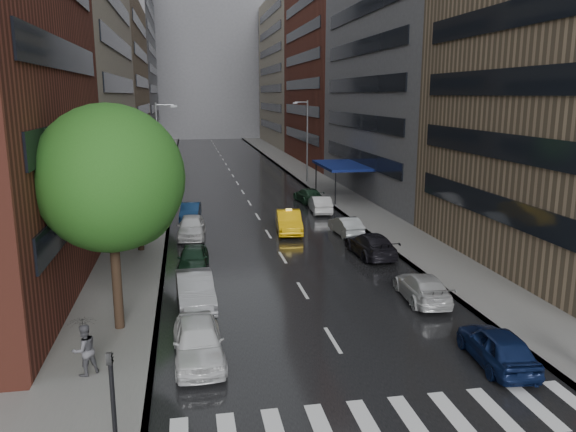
% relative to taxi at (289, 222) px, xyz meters
% --- Properties ---
extents(ground, '(220.00, 220.00, 0.00)m').
position_rel_taxi_xyz_m(ground, '(-1.53, -22.25, -0.80)').
color(ground, gray).
rests_on(ground, ground).
extents(road, '(14.00, 140.00, 0.01)m').
position_rel_taxi_xyz_m(road, '(-1.53, 27.75, -0.79)').
color(road, black).
rests_on(road, ground).
extents(sidewalk_left, '(4.00, 140.00, 0.15)m').
position_rel_taxi_xyz_m(sidewalk_left, '(-10.53, 27.75, -0.72)').
color(sidewalk_left, gray).
rests_on(sidewalk_left, ground).
extents(sidewalk_right, '(4.00, 140.00, 0.15)m').
position_rel_taxi_xyz_m(sidewalk_right, '(7.47, 27.75, -0.72)').
color(sidewalk_right, gray).
rests_on(sidewalk_right, ground).
extents(crosswalk, '(13.15, 2.80, 0.01)m').
position_rel_taxi_xyz_m(crosswalk, '(-1.33, -24.25, -0.78)').
color(crosswalk, silver).
rests_on(crosswalk, ground).
extents(buildings_left, '(8.00, 108.00, 38.00)m').
position_rel_taxi_xyz_m(buildings_left, '(-16.53, 36.54, 15.19)').
color(buildings_left, maroon).
rests_on(buildings_left, ground).
extents(buildings_right, '(8.05, 109.10, 36.00)m').
position_rel_taxi_xyz_m(buildings_right, '(13.47, 34.45, 14.24)').
color(buildings_right, '#937A5B').
rests_on(buildings_right, ground).
extents(building_far, '(40.00, 14.00, 32.00)m').
position_rel_taxi_xyz_m(building_far, '(-1.53, 95.75, 15.20)').
color(building_far, slate).
rests_on(building_far, ground).
extents(tree_near, '(5.94, 5.94, 9.46)m').
position_rel_taxi_xyz_m(tree_near, '(-10.13, -15.73, 5.68)').
color(tree_near, '#382619').
rests_on(tree_near, ground).
extents(tree_mid, '(4.93, 4.93, 7.86)m').
position_rel_taxi_xyz_m(tree_mid, '(-10.13, -3.41, 4.58)').
color(tree_mid, '#382619').
rests_on(tree_mid, ground).
extents(tree_far, '(4.35, 4.35, 6.94)m').
position_rel_taxi_xyz_m(tree_far, '(-10.13, 11.31, 3.95)').
color(tree_far, '#382619').
rests_on(tree_far, ground).
extents(taxi, '(2.17, 4.98, 1.59)m').
position_rel_taxi_xyz_m(taxi, '(0.00, 0.00, 0.00)').
color(taxi, '#F4B20C').
rests_on(taxi, ground).
extents(parked_cars_left, '(2.10, 28.94, 1.56)m').
position_rel_taxi_xyz_m(parked_cars_left, '(-6.93, -7.94, -0.05)').
color(parked_cars_left, silver).
rests_on(parked_cars_left, ground).
extents(parked_cars_right, '(2.30, 37.00, 1.45)m').
position_rel_taxi_xyz_m(parked_cars_right, '(3.87, -4.83, -0.10)').
color(parked_cars_right, '#0D1A40').
rests_on(parked_cars_right, ground).
extents(ped_black_umbrella, '(1.14, 1.09, 2.09)m').
position_rel_taxi_xyz_m(ped_black_umbrella, '(-10.84, -19.73, 0.58)').
color(ped_black_umbrella, '#515156').
rests_on(ped_black_umbrella, sidewalk_left).
extents(traffic_light, '(0.18, 0.15, 3.45)m').
position_rel_taxi_xyz_m(traffic_light, '(-9.13, -25.55, 1.43)').
color(traffic_light, black).
rests_on(traffic_light, sidewalk_left).
extents(street_lamp_left, '(1.74, 0.22, 9.00)m').
position_rel_taxi_xyz_m(street_lamp_left, '(-9.25, 7.75, 4.09)').
color(street_lamp_left, gray).
rests_on(street_lamp_left, sidewalk_left).
extents(street_lamp_right, '(1.74, 0.22, 9.00)m').
position_rel_taxi_xyz_m(street_lamp_right, '(6.19, 22.75, 4.09)').
color(street_lamp_right, gray).
rests_on(street_lamp_right, sidewalk_right).
extents(awning, '(4.00, 8.00, 3.12)m').
position_rel_taxi_xyz_m(awning, '(7.45, 12.75, 2.34)').
color(awning, navy).
rests_on(awning, sidewalk_right).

